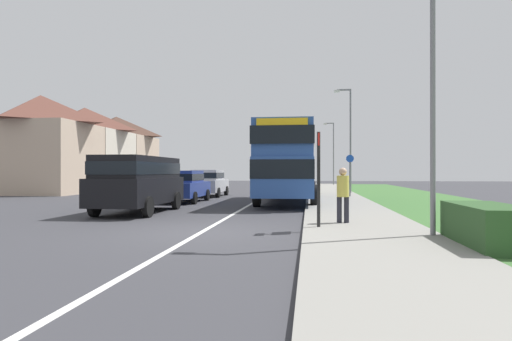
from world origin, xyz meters
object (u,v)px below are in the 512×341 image
(pedestrian_at_stop, at_px, (343,192))
(street_lamp_near, at_px, (428,60))
(double_decker_bus, at_px, (288,160))
(parked_van_black, at_px, (139,179))
(parked_car_silver, at_px, (208,182))
(cycle_route_sign, at_px, (350,174))
(bus_stop_sign, at_px, (319,172))
(street_lamp_far, at_px, (332,149))
(parked_car_blue, at_px, (183,185))
(street_lamp_mid, at_px, (349,134))

(pedestrian_at_stop, height_order, street_lamp_near, street_lamp_near)
(pedestrian_at_stop, distance_m, street_lamp_near, 4.18)
(double_decker_bus, bearing_deg, pedestrian_at_stop, -78.02)
(parked_van_black, height_order, parked_car_silver, parked_van_black)
(cycle_route_sign, bearing_deg, bus_stop_sign, -98.49)
(street_lamp_near, relative_size, street_lamp_far, 1.04)
(parked_car_silver, xyz_separation_m, street_lamp_near, (8.93, -16.28, 3.20))
(parked_car_blue, height_order, street_lamp_mid, street_lamp_mid)
(street_lamp_far, bearing_deg, parked_van_black, -105.45)
(parked_car_blue, distance_m, cycle_route_sign, 9.62)
(parked_car_silver, bearing_deg, bus_stop_sign, -66.74)
(parked_van_black, height_order, street_lamp_mid, street_lamp_mid)
(double_decker_bus, bearing_deg, street_lamp_near, -72.08)
(double_decker_bus, relative_size, cycle_route_sign, 3.98)
(double_decker_bus, xyz_separation_m, street_lamp_far, (3.59, 26.29, 1.83))
(pedestrian_at_stop, bearing_deg, parked_van_black, 155.55)
(parked_van_black, bearing_deg, pedestrian_at_stop, -24.45)
(parked_car_silver, bearing_deg, pedestrian_at_stop, -63.01)
(bus_stop_sign, height_order, street_lamp_far, street_lamp_far)
(parked_van_black, xyz_separation_m, bus_stop_sign, (6.64, -4.32, 0.28))
(cycle_route_sign, bearing_deg, parked_car_blue, -154.58)
(parked_car_silver, relative_size, bus_stop_sign, 1.64)
(pedestrian_at_stop, xyz_separation_m, street_lamp_mid, (1.71, 17.20, 3.11))
(double_decker_bus, distance_m, street_lamp_far, 26.60)
(pedestrian_at_stop, height_order, bus_stop_sign, bus_stop_sign)
(cycle_route_sign, relative_size, street_lamp_near, 0.35)
(parked_car_silver, bearing_deg, cycle_route_sign, -7.06)
(bus_stop_sign, bearing_deg, parked_van_black, 146.96)
(double_decker_bus, relative_size, street_lamp_near, 1.41)
(parked_car_blue, bearing_deg, street_lamp_near, -50.91)
(parked_car_blue, height_order, street_lamp_near, street_lamp_near)
(pedestrian_at_stop, relative_size, street_lamp_mid, 0.24)
(double_decker_bus, height_order, parked_van_black, double_decker_bus)
(bus_stop_sign, height_order, street_lamp_mid, street_lamp_mid)
(street_lamp_near, xyz_separation_m, street_lamp_far, (-0.14, 37.84, -0.13))
(parked_van_black, height_order, bus_stop_sign, bus_stop_sign)
(double_decker_bus, xyz_separation_m, parked_car_blue, (-5.28, -0.45, -1.26))
(parked_car_blue, xyz_separation_m, bus_stop_sign, (6.57, -9.92, 0.66))
(parked_car_silver, bearing_deg, street_lamp_near, -61.24)
(street_lamp_near, xyz_separation_m, street_lamp_mid, (-0.04, 19.36, -0.02))
(pedestrian_at_stop, bearing_deg, parked_car_silver, 116.99)
(street_lamp_far, bearing_deg, street_lamp_mid, -89.68)
(parked_car_silver, distance_m, street_lamp_mid, 9.94)
(parked_car_blue, distance_m, pedestrian_at_stop, 11.52)
(pedestrian_at_stop, xyz_separation_m, street_lamp_far, (1.60, 35.68, 3.00))
(parked_van_black, distance_m, street_lamp_far, 33.67)
(street_lamp_near, bearing_deg, cycle_route_sign, 91.30)
(street_lamp_mid, bearing_deg, parked_van_black, -123.11)
(street_lamp_near, bearing_deg, parked_car_blue, 129.09)
(pedestrian_at_stop, bearing_deg, double_decker_bus, 101.98)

